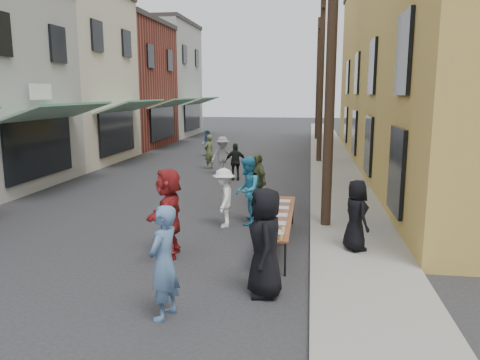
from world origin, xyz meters
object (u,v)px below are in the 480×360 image
(guest_front_c, at_px, (247,191))
(server, at_px, (356,215))
(utility_pole_far, at_px, (318,80))
(utility_pole_near, at_px, (331,55))
(serving_table, at_px, (277,216))
(guest_front_a, at_px, (265,242))
(catering_tray_sausage, at_px, (272,234))
(utility_pole_mid, at_px, (321,74))

(guest_front_c, relative_size, server, 1.18)
(utility_pole_far, bearing_deg, server, -88.71)
(utility_pole_near, relative_size, serving_table, 2.25)
(guest_front_a, distance_m, server, 3.04)
(utility_pole_far, relative_size, server, 5.67)
(serving_table, bearing_deg, guest_front_c, 118.58)
(utility_pole_near, distance_m, serving_table, 4.29)
(utility_pole_far, distance_m, serving_table, 25.94)
(serving_table, distance_m, catering_tray_sausage, 1.65)
(utility_pole_mid, distance_m, guest_front_a, 16.85)
(utility_pole_mid, height_order, guest_front_a, utility_pole_mid)
(utility_pole_far, relative_size, catering_tray_sausage, 18.00)
(guest_front_a, height_order, server, guest_front_a)
(guest_front_a, height_order, guest_front_c, guest_front_a)
(utility_pole_mid, xyz_separation_m, utility_pole_far, (0.00, 12.00, 0.00))
(utility_pole_near, xyz_separation_m, guest_front_a, (-1.20, -4.43, -3.52))
(server, bearing_deg, utility_pole_near, -7.53)
(utility_pole_near, height_order, guest_front_a, utility_pole_near)
(utility_pole_near, relative_size, utility_pole_mid, 1.00)
(utility_pole_far, distance_m, guest_front_a, 28.67)
(serving_table, bearing_deg, guest_front_a, -90.45)
(serving_table, distance_m, guest_front_a, 2.81)
(serving_table, bearing_deg, server, -10.93)
(utility_pole_mid, distance_m, guest_front_c, 12.60)
(utility_pole_near, distance_m, utility_pole_mid, 12.00)
(catering_tray_sausage, xyz_separation_m, server, (1.76, 1.31, 0.10))
(utility_pole_mid, xyz_separation_m, guest_front_c, (-2.13, -11.90, -3.57))
(utility_pole_mid, relative_size, guest_front_a, 4.61)
(utility_pole_near, bearing_deg, serving_table, -125.84)
(utility_pole_mid, bearing_deg, utility_pole_far, 90.00)
(utility_pole_near, distance_m, catering_tray_sausage, 5.09)
(utility_pole_mid, bearing_deg, guest_front_c, -100.13)
(serving_table, bearing_deg, utility_pole_near, 54.16)
(utility_pole_mid, relative_size, guest_front_c, 4.82)
(catering_tray_sausage, xyz_separation_m, guest_front_a, (-0.02, -1.15, 0.19))
(guest_front_a, bearing_deg, utility_pole_mid, 165.25)
(utility_pole_far, height_order, guest_front_a, utility_pole_far)
(guest_front_a, bearing_deg, guest_front_c, -179.05)
(utility_pole_mid, distance_m, catering_tray_sausage, 15.77)
(utility_pole_far, height_order, server, utility_pole_far)
(utility_pole_near, bearing_deg, guest_front_a, -105.17)
(utility_pole_far, bearing_deg, catering_tray_sausage, -92.47)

